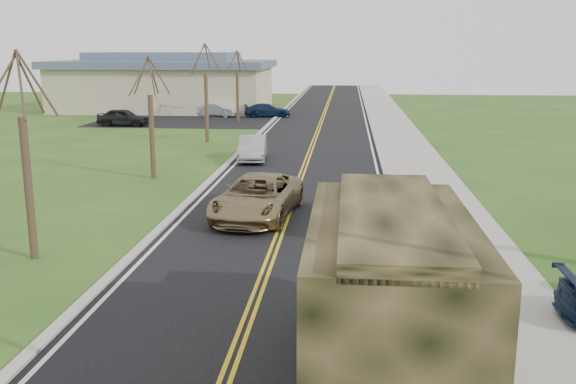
# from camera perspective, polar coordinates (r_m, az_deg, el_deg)

# --- Properties ---
(road) EXTENTS (8.00, 120.00, 0.01)m
(road) POSITION_cam_1_polar(r_m,az_deg,el_deg) (47.83, 2.64, 5.37)
(road) COLOR black
(road) RESTS_ON ground
(curb_right) EXTENTS (0.30, 120.00, 0.12)m
(curb_right) POSITION_cam_1_polar(r_m,az_deg,el_deg) (47.82, 7.64, 5.34)
(curb_right) COLOR #9E998E
(curb_right) RESTS_ON ground
(sidewalk_right) EXTENTS (3.20, 120.00, 0.10)m
(sidewalk_right) POSITION_cam_1_polar(r_m,az_deg,el_deg) (47.92, 9.74, 5.27)
(sidewalk_right) COLOR #9E998E
(sidewalk_right) RESTS_ON ground
(curb_left) EXTENTS (0.30, 120.00, 0.10)m
(curb_left) POSITION_cam_1_polar(r_m,az_deg,el_deg) (48.19, -2.32, 5.48)
(curb_left) COLOR #9E998E
(curb_left) RESTS_ON ground
(bare_tree_a) EXTENTS (1.93, 2.26, 6.08)m
(bare_tree_a) POSITION_cam_1_polar(r_m,az_deg,el_deg) (19.97, -22.20, 1.71)
(bare_tree_a) COLOR #38281C
(bare_tree_a) RESTS_ON ground
(bare_tree_b) EXTENTS (1.83, 2.14, 5.73)m
(bare_tree_b) POSITION_cam_1_polar(r_m,az_deg,el_deg) (31.01, -12.04, 5.71)
(bare_tree_b) COLOR #38281C
(bare_tree_b) RESTS_ON ground
(bare_tree_c) EXTENTS (2.04, 2.39, 6.42)m
(bare_tree_c) POSITION_cam_1_polar(r_m,az_deg,el_deg) (42.53, -7.27, 8.12)
(bare_tree_c) COLOR #38281C
(bare_tree_c) RESTS_ON ground
(bare_tree_d) EXTENTS (1.88, 2.20, 5.91)m
(bare_tree_d) POSITION_cam_1_polar(r_m,az_deg,el_deg) (54.29, -4.52, 8.92)
(bare_tree_d) COLOR #38281C
(bare_tree_d) RESTS_ON ground
(commercial_building) EXTENTS (25.50, 21.50, 5.65)m
(commercial_building) POSITION_cam_1_polar(r_m,az_deg,el_deg) (66.00, -10.85, 9.52)
(commercial_building) COLOR tan
(commercial_building) RESTS_ON ground
(military_truck) EXTENTS (2.59, 7.34, 3.65)m
(military_truck) POSITION_cam_1_polar(r_m,az_deg,el_deg) (11.30, 8.77, -8.29)
(military_truck) COLOR black
(military_truck) RESTS_ON ground
(suv_champagne) EXTENTS (3.20, 5.80, 1.54)m
(suv_champagne) POSITION_cam_1_polar(r_m,az_deg,el_deg) (23.49, -2.75, -0.44)
(suv_champagne) COLOR #8C774F
(suv_champagne) RESTS_ON ground
(sedan_silver) EXTENTS (1.80, 4.24, 1.36)m
(sedan_silver) POSITION_cam_1_polar(r_m,az_deg,el_deg) (35.55, -3.16, 3.91)
(sedan_silver) COLOR #A7A7AB
(sedan_silver) RESTS_ON ground
(lot_car_dark) EXTENTS (4.13, 1.74, 1.39)m
(lot_car_dark) POSITION_cam_1_polar(r_m,az_deg,el_deg) (52.90, -14.42, 6.45)
(lot_car_dark) COLOR black
(lot_car_dark) RESTS_ON ground
(lot_car_silver) EXTENTS (3.96, 2.41, 1.23)m
(lot_car_silver) POSITION_cam_1_polar(r_m,az_deg,el_deg) (58.82, -6.21, 7.29)
(lot_car_silver) COLOR silver
(lot_car_silver) RESTS_ON ground
(lot_car_navy) EXTENTS (4.38, 2.36, 1.21)m
(lot_car_navy) POSITION_cam_1_polar(r_m,az_deg,el_deg) (58.10, -1.85, 7.27)
(lot_car_navy) COLOR #101E3B
(lot_car_navy) RESTS_ON ground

